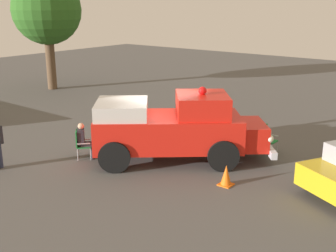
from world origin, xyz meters
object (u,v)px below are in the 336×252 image
at_px(lawn_chair_spare, 266,137).
at_px(oak_tree_distant, 47,11).
at_px(lawn_chair_near_truck, 80,142).
at_px(spectator_seated, 84,139).
at_px(lawn_chair_by_car, 151,123).
at_px(vintage_fire_truck, 175,127).
at_px(traffic_cone, 226,176).

height_order(lawn_chair_spare, oak_tree_distant, oak_tree_distant).
height_order(lawn_chair_near_truck, spectator_seated, spectator_seated).
xyz_separation_m(lawn_chair_by_car, lawn_chair_spare, (-4.52, -1.16, 0.00)).
height_order(vintage_fire_truck, lawn_chair_by_car, vintage_fire_truck).
relative_size(spectator_seated, oak_tree_distant, 0.19).
height_order(lawn_chair_by_car, oak_tree_distant, oak_tree_distant).
bearing_deg(lawn_chair_near_truck, lawn_chair_by_car, -95.15).
distance_m(lawn_chair_spare, traffic_cone, 3.45).
bearing_deg(oak_tree_distant, lawn_chair_spare, 170.64).
distance_m(vintage_fire_truck, spectator_seated, 3.20).
xyz_separation_m(lawn_chair_by_car, traffic_cone, (-4.86, 2.26, -0.28)).
height_order(lawn_chair_near_truck, lawn_chair_by_car, same).
distance_m(lawn_chair_by_car, traffic_cone, 5.36).
relative_size(spectator_seated, traffic_cone, 2.03).
relative_size(oak_tree_distant, traffic_cone, 10.90).
bearing_deg(lawn_chair_spare, traffic_cone, 95.59).
bearing_deg(lawn_chair_near_truck, lawn_chair_spare, -136.52).
xyz_separation_m(spectator_seated, traffic_cone, (-5.07, -1.07, -0.39)).
xyz_separation_m(vintage_fire_truck, lawn_chair_near_truck, (2.69, 1.90, -0.61)).
xyz_separation_m(lawn_chair_near_truck, traffic_cone, (-5.16, -1.16, -0.28)).
bearing_deg(oak_tree_distant, traffic_cone, 159.57).
distance_m(vintage_fire_truck, lawn_chair_spare, 3.49).
relative_size(lawn_chair_near_truck, spectator_seated, 0.79).
distance_m(lawn_chair_near_truck, lawn_chair_spare, 6.66).
relative_size(lawn_chair_by_car, spectator_seated, 0.79).
height_order(lawn_chair_by_car, lawn_chair_spare, same).
distance_m(lawn_chair_near_truck, traffic_cone, 5.30).
relative_size(lawn_chair_spare, spectator_seated, 0.79).
height_order(vintage_fire_truck, spectator_seated, vintage_fire_truck).
xyz_separation_m(vintage_fire_truck, lawn_chair_spare, (-2.14, -2.68, -0.61)).
bearing_deg(lawn_chair_near_truck, vintage_fire_truck, -144.76).
xyz_separation_m(spectator_seated, oak_tree_distant, (11.13, -7.10, 4.09)).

